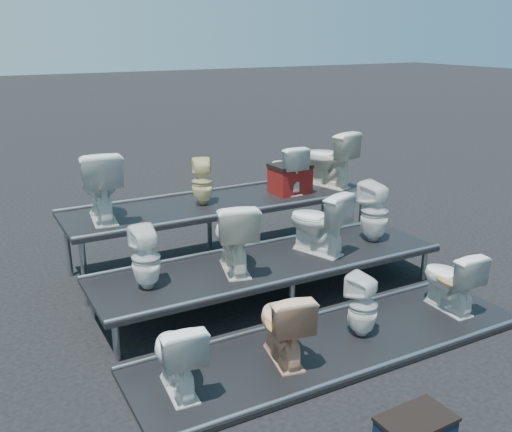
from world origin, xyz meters
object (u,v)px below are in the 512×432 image
toilet_4 (146,258)px  red_crate (290,180)px  toilet_3 (450,279)px  toilet_6 (318,222)px  toilet_8 (100,185)px  step_stool (415,432)px  toilet_9 (202,182)px  toilet_7 (374,212)px  toilet_1 (283,324)px  toilet_2 (363,305)px  toilet_5 (234,236)px  toilet_10 (286,169)px  toilet_11 (329,158)px  toilet_0 (177,354)px

toilet_4 → red_crate: (2.51, 1.24, 0.25)m
toilet_3 → toilet_6: toilet_6 is taller
toilet_8 → red_crate: 2.64m
step_stool → toilet_9: bearing=88.1°
toilet_7 → toilet_1: bearing=17.0°
toilet_2 → toilet_9: 2.78m
toilet_1 → toilet_5: 1.38m
toilet_6 → toilet_10: size_ratio=1.16×
toilet_1 → red_crate: size_ratio=1.45×
toilet_4 → toilet_1: bearing=124.8°
toilet_5 → red_crate: size_ratio=1.62×
toilet_6 → toilet_3: bearing=104.5°
toilet_1 → toilet_11: toilet_11 is taller
toilet_2 → red_crate: (0.68, 2.54, 0.65)m
toilet_3 → toilet_5: 2.45m
toilet_3 → toilet_0: bearing=1.3°
toilet_1 → toilet_11: 3.59m
toilet_4 → red_crate: bearing=-153.2°
toilet_5 → toilet_7: (2.00, 0.00, -0.02)m
toilet_7 → toilet_11: toilet_11 is taller
toilet_1 → toilet_7: bearing=-137.8°
toilet_8 → step_stool: (1.33, -4.04, -1.19)m
toilet_2 → toilet_5: 1.60m
toilet_1 → red_crate: red_crate is taller
toilet_1 → toilet_4: size_ratio=1.09×
toilet_6 → toilet_7: (0.87, 0.00, -0.00)m
toilet_9 → toilet_5: bearing=101.4°
toilet_2 → toilet_8: size_ratio=0.77×
red_crate → toilet_9: bearing=174.0°
toilet_5 → red_crate: bearing=-125.0°
toilet_11 → red_crate: size_ratio=1.62×
toilet_0 → toilet_4: (0.17, 1.30, 0.39)m
toilet_9 → toilet_11: (2.01, 0.00, 0.10)m
toilet_3 → toilet_10: bearing=-76.6°
toilet_4 → step_stool: (1.22, -2.74, -0.69)m
toilet_1 → toilet_8: (-1.00, 2.60, 0.86)m
toilet_2 → toilet_8: toilet_8 is taller
toilet_11 → toilet_1: bearing=31.7°
toilet_7 → toilet_9: (-1.81, 1.30, 0.32)m
toilet_0 → toilet_10: toilet_10 is taller
toilet_7 → toilet_11: size_ratio=0.94×
toilet_9 → toilet_0: bearing=81.6°
toilet_1 → toilet_7: (2.13, 1.30, 0.42)m
toilet_0 → toilet_5: size_ratio=0.85×
toilet_7 → step_stool: toilet_7 is taller
toilet_8 → toilet_11: toilet_8 is taller
toilet_0 → toilet_5: 1.82m
toilet_6 → toilet_7: toilet_6 is taller
toilet_2 → toilet_6: (0.32, 1.30, 0.46)m
toilet_7 → toilet_0: bearing=7.7°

